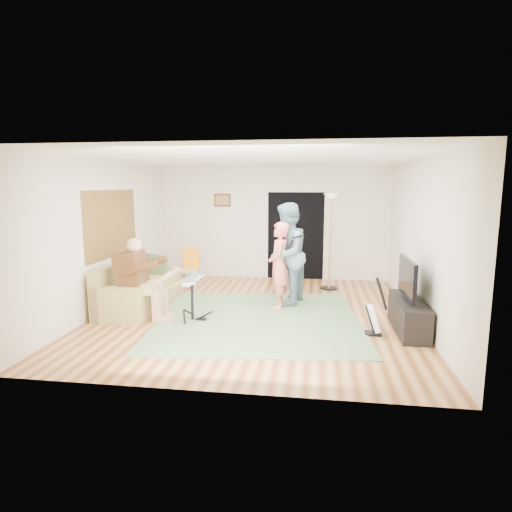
% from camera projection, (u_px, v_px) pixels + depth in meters
% --- Properties ---
extents(floor, '(6.00, 6.00, 0.00)m').
position_uv_depth(floor, '(256.00, 313.00, 7.65)').
color(floor, brown).
rests_on(floor, ground).
extents(walls, '(5.50, 6.00, 2.70)m').
position_uv_depth(walls, '(256.00, 238.00, 7.43)').
color(walls, beige).
rests_on(walls, floor).
extents(ceiling, '(6.00, 6.00, 0.00)m').
position_uv_depth(ceiling, '(256.00, 159.00, 7.21)').
color(ceiling, white).
rests_on(ceiling, walls).
extents(window_blinds, '(0.00, 2.05, 2.05)m').
position_uv_depth(window_blinds, '(112.00, 224.00, 7.97)').
color(window_blinds, brown).
rests_on(window_blinds, walls).
extents(doorway, '(2.10, 0.00, 2.10)m').
position_uv_depth(doorway, '(296.00, 236.00, 10.33)').
color(doorway, black).
rests_on(doorway, walls).
extents(picture_frame, '(0.42, 0.03, 0.32)m').
position_uv_depth(picture_frame, '(222.00, 200.00, 10.44)').
color(picture_frame, '#3F2314').
rests_on(picture_frame, walls).
extents(area_rug, '(3.72, 3.74, 0.02)m').
position_uv_depth(area_rug, '(258.00, 319.00, 7.27)').
color(area_rug, '#537648').
rests_on(area_rug, floor).
extents(sofa, '(0.87, 2.12, 0.86)m').
position_uv_depth(sofa, '(135.00, 292.00, 8.01)').
color(sofa, '#A58E52').
rests_on(sofa, floor).
extents(drummer, '(0.90, 0.50, 1.38)m').
position_uv_depth(drummer, '(143.00, 288.00, 7.27)').
color(drummer, '#533017').
rests_on(drummer, sofa).
extents(drum_kit, '(0.41, 0.73, 0.75)m').
position_uv_depth(drum_kit, '(192.00, 301.00, 7.19)').
color(drum_kit, black).
rests_on(drum_kit, floor).
extents(singer, '(0.43, 0.61, 1.60)m').
position_uv_depth(singer, '(279.00, 265.00, 7.87)').
color(singer, '#F66E6B').
rests_on(singer, floor).
extents(microphone, '(0.06, 0.06, 0.24)m').
position_uv_depth(microphone, '(290.00, 245.00, 7.78)').
color(microphone, black).
rests_on(microphone, singer).
extents(guitarist, '(0.94, 1.09, 1.94)m').
position_uv_depth(guitarist, '(287.00, 254.00, 8.07)').
color(guitarist, '#6D8DA0').
rests_on(guitarist, floor).
extents(guitar_held, '(0.30, 0.61, 0.26)m').
position_uv_depth(guitar_held, '(298.00, 236.00, 7.98)').
color(guitar_held, silver).
rests_on(guitar_held, guitarist).
extents(guitar_spare, '(0.32, 0.29, 0.90)m').
position_uv_depth(guitar_spare, '(374.00, 318.00, 6.51)').
color(guitar_spare, black).
rests_on(guitar_spare, floor).
extents(torchiere_lamp, '(0.37, 0.37, 2.09)m').
position_uv_depth(torchiere_lamp, '(331.00, 224.00, 9.21)').
color(torchiere_lamp, black).
rests_on(torchiere_lamp, floor).
extents(dining_chair, '(0.40, 0.42, 0.91)m').
position_uv_depth(dining_chair, '(190.00, 274.00, 9.41)').
color(dining_chair, tan).
rests_on(dining_chair, floor).
extents(tv_cabinet, '(0.40, 1.40, 0.50)m').
position_uv_depth(tv_cabinet, '(408.00, 315.00, 6.68)').
color(tv_cabinet, black).
rests_on(tv_cabinet, floor).
extents(television, '(0.06, 1.09, 0.60)m').
position_uv_depth(television, '(407.00, 278.00, 6.59)').
color(television, black).
rests_on(television, tv_cabinet).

